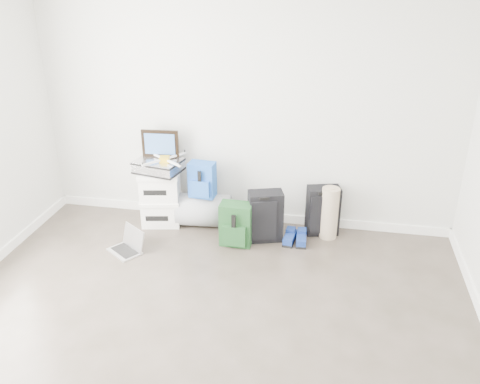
% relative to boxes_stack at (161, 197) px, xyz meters
% --- Properties ---
extents(ground, '(5.00, 5.00, 0.00)m').
position_rel_boxes_stack_xyz_m(ground, '(0.91, -2.23, -0.31)').
color(ground, '#383228').
rests_on(ground, ground).
extents(room_envelope, '(4.52, 5.02, 2.71)m').
position_rel_boxes_stack_xyz_m(room_envelope, '(0.91, -2.21, 1.41)').
color(room_envelope, silver).
rests_on(room_envelope, ground).
extents(boxes_stack, '(0.49, 0.43, 0.62)m').
position_rel_boxes_stack_xyz_m(boxes_stack, '(0.00, 0.00, 0.00)').
color(boxes_stack, white).
rests_on(boxes_stack, ground).
extents(briefcase, '(0.53, 0.43, 0.14)m').
position_rel_boxes_stack_xyz_m(briefcase, '(-0.00, 0.00, 0.38)').
color(briefcase, '#B2B2B7').
rests_on(briefcase, boxes_stack).
extents(painting, '(0.40, 0.05, 0.30)m').
position_rel_boxes_stack_xyz_m(painting, '(-0.00, 0.10, 0.60)').
color(painting, black).
rests_on(painting, briefcase).
extents(drone, '(0.47, 0.47, 0.05)m').
position_rel_boxes_stack_xyz_m(drone, '(0.08, -0.02, 0.47)').
color(drone, gold).
rests_on(drone, briefcase).
extents(duffel_bag, '(0.62, 0.41, 0.36)m').
position_rel_boxes_stack_xyz_m(duffel_bag, '(0.48, 0.04, -0.13)').
color(duffel_bag, gray).
rests_on(duffel_bag, ground).
extents(blue_backpack, '(0.29, 0.22, 0.39)m').
position_rel_boxes_stack_xyz_m(blue_backpack, '(0.48, 0.01, 0.24)').
color(blue_backpack, '#164594').
rests_on(blue_backpack, duffel_bag).
extents(large_suitcase, '(0.40, 0.32, 0.55)m').
position_rel_boxes_stack_xyz_m(large_suitcase, '(1.20, -0.16, -0.04)').
color(large_suitcase, black).
rests_on(large_suitcase, ground).
extents(green_backpack, '(0.33, 0.25, 0.46)m').
position_rel_boxes_stack_xyz_m(green_backpack, '(0.91, -0.31, -0.09)').
color(green_backpack, '#133519').
rests_on(green_backpack, ground).
extents(carry_on, '(0.38, 0.30, 0.54)m').
position_rel_boxes_stack_xyz_m(carry_on, '(1.78, 0.10, -0.05)').
color(carry_on, black).
rests_on(carry_on, ground).
extents(shoes, '(0.25, 0.28, 0.09)m').
position_rel_boxes_stack_xyz_m(shoes, '(1.52, -0.17, -0.27)').
color(shoes, black).
rests_on(shoes, ground).
extents(rolled_rug, '(0.19, 0.19, 0.57)m').
position_rel_boxes_stack_xyz_m(rolled_rug, '(1.85, 0.02, -0.03)').
color(rolled_rug, tan).
rests_on(rolled_rug, ground).
extents(laptop, '(0.41, 0.39, 0.24)m').
position_rel_boxes_stack_xyz_m(laptop, '(-0.15, -0.65, -0.26)').
color(laptop, silver).
rests_on(laptop, ground).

